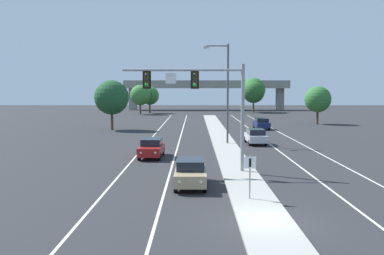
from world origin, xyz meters
The scene contains 20 objects.
ground_plane centered at (0.00, 0.00, 0.00)m, with size 260.00×260.00×0.00m, color #28282B.
median_island centered at (0.00, 18.00, 0.07)m, with size 2.40×110.00×0.15m, color #9E9B93.
lane_stripe_oncoming_center centered at (-4.70, 25.00, 0.00)m, with size 0.14×100.00×0.01m, color silver.
lane_stripe_receding_center centered at (4.70, 25.00, 0.00)m, with size 0.14×100.00×0.01m, color silver.
edge_stripe_left centered at (-8.00, 25.00, 0.00)m, with size 0.14×100.00×0.01m, color silver.
edge_stripe_right centered at (8.00, 25.00, 0.00)m, with size 0.14×100.00×0.01m, color silver.
overhead_signal_mast centered at (-2.44, 11.24, 5.37)m, with size 8.16×0.44×7.20m.
median_sign_post centered at (-0.22, 3.61, 1.59)m, with size 0.60×0.10×2.20m.
street_lamp_median centered at (0.09, 26.50, 5.79)m, with size 2.58×0.28×10.00m.
car_oncoming_tan centered at (-3.27, 7.11, 0.82)m, with size 1.83×4.48×1.58m.
car_oncoming_red centered at (-6.60, 17.96, 0.82)m, with size 1.92×4.51×1.58m.
car_receding_silver centered at (3.22, 26.80, 0.82)m, with size 1.92×4.51×1.58m.
car_receding_navy centered at (6.29, 43.37, 0.82)m, with size 1.90×4.50×1.58m.
overpass_bridge centered at (0.00, 97.91, 5.78)m, with size 42.40×6.40×7.65m.
tree_far_right_c centered at (10.58, 84.65, 4.74)m, with size 5.01×5.01×7.25m.
tree_far_right_b centered at (10.96, 87.73, 5.34)m, with size 5.65×5.65×8.17m.
tree_far_left_b centered at (-14.84, 78.23, 4.18)m, with size 4.42×4.42×6.40m.
tree_far_left_c centered at (-13.23, 82.50, 4.00)m, with size 4.24×4.24×6.13m.
tree_far_right_a centered at (16.54, 52.36, 3.95)m, with size 4.18×4.18×6.05m.
tree_far_left_a centered at (-14.36, 42.19, 4.46)m, with size 4.72×4.72×6.83m.
Camera 1 is at (-3.03, -18.73, 5.77)m, focal length 41.81 mm.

